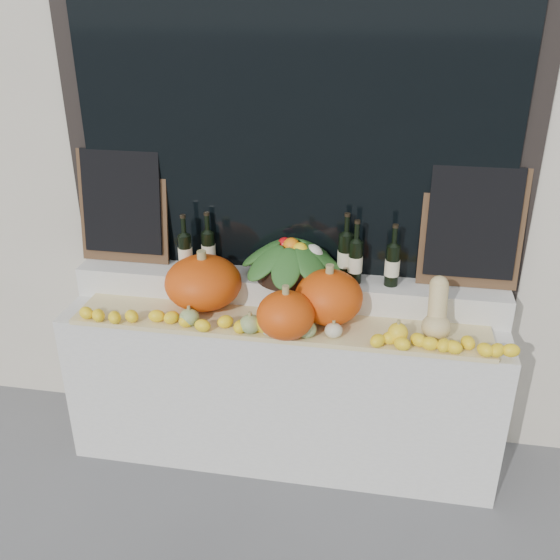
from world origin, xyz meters
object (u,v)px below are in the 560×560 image
(produce_bowl, at_px, (291,258))
(wine_bottle_tall, at_px, (345,256))
(pumpkin_right, at_px, (329,297))
(butternut_squash, at_px, (437,313))
(pumpkin_left, at_px, (203,283))

(produce_bowl, distance_m, wine_bottle_tall, 0.28)
(produce_bowl, height_order, wine_bottle_tall, wine_bottle_tall)
(pumpkin_right, relative_size, produce_bowl, 0.60)
(butternut_squash, distance_m, wine_bottle_tall, 0.56)
(pumpkin_left, height_order, produce_bowl, produce_bowl)
(wine_bottle_tall, bearing_deg, butternut_squash, -31.07)
(pumpkin_right, height_order, wine_bottle_tall, wine_bottle_tall)
(butternut_squash, height_order, wine_bottle_tall, wine_bottle_tall)
(butternut_squash, bearing_deg, pumpkin_left, 175.37)
(pumpkin_left, bearing_deg, produce_bowl, 18.94)
(pumpkin_left, distance_m, pumpkin_right, 0.66)
(pumpkin_right, distance_m, produce_bowl, 0.31)
(butternut_squash, height_order, produce_bowl, produce_bowl)
(pumpkin_right, xyz_separation_m, wine_bottle_tall, (0.06, 0.23, 0.13))
(wine_bottle_tall, bearing_deg, pumpkin_right, -104.30)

